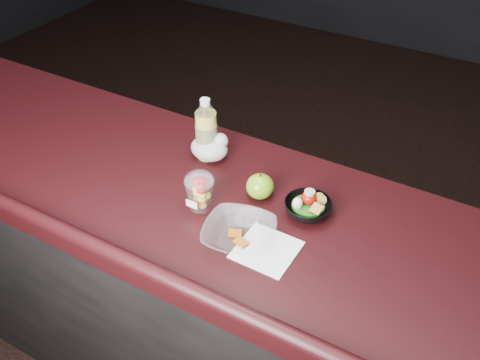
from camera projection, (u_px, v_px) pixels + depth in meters
name	position (u px, v px, depth m)	size (l,w,h in m)	color
counter	(200.00, 295.00, 2.00)	(4.06, 0.71, 1.02)	black
lemonade_bottle	(207.00, 133.00, 1.77)	(0.07, 0.07, 0.22)	yellow
fruit_cup	(200.00, 191.00, 1.58)	(0.09, 0.09, 0.13)	white
green_apple	(260.00, 186.00, 1.63)	(0.09, 0.09, 0.09)	#4F8B10
plastic_bag	(211.00, 148.00, 1.79)	(0.13, 0.11, 0.10)	silver
snack_bowl	(308.00, 207.00, 1.58)	(0.18, 0.18, 0.08)	black
takeout_bowl	(239.00, 234.00, 1.49)	(0.24, 0.24, 0.05)	silver
paper_napkin	(267.00, 250.00, 1.47)	(0.16, 0.16, 0.00)	white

